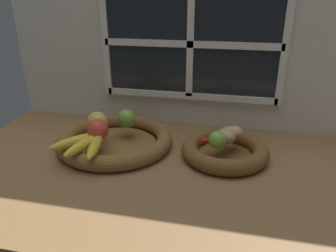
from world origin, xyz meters
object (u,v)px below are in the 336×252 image
(apple_green_back, at_px, (127,118))
(banana_bunch_front, at_px, (86,143))
(potato_large, at_px, (226,136))
(apple_golden_left, at_px, (97,122))
(fruit_bowl_left, at_px, (115,140))
(potato_back, at_px, (232,132))
(apple_red_front, at_px, (98,130))
(lime_near, at_px, (217,139))
(chili_pepper, at_px, (219,140))
(fruit_bowl_right, at_px, (225,151))

(apple_green_back, relative_size, banana_bunch_front, 0.36)
(apple_green_back, bearing_deg, potato_large, -8.84)
(apple_golden_left, bearing_deg, banana_bunch_front, -82.14)
(fruit_bowl_left, height_order, apple_golden_left, apple_golden_left)
(apple_golden_left, bearing_deg, potato_back, 4.94)
(apple_red_front, distance_m, lime_near, 0.37)
(apple_golden_left, height_order, potato_large, apple_golden_left)
(chili_pepper, bearing_deg, fruit_bowl_left, 162.23)
(apple_green_back, bearing_deg, lime_near, -15.52)
(apple_golden_left, height_order, apple_green_back, apple_golden_left)
(lime_near, bearing_deg, chili_pepper, 82.26)
(potato_back, bearing_deg, potato_large, -114.44)
(apple_red_front, height_order, banana_bunch_front, apple_red_front)
(apple_green_back, xyz_separation_m, potato_back, (0.36, -0.01, -0.01))
(banana_bunch_front, bearing_deg, potato_back, 21.15)
(apple_green_back, bearing_deg, apple_golden_left, -148.83)
(potato_back, xyz_separation_m, chili_pepper, (-0.04, -0.05, -0.01))
(fruit_bowl_left, relative_size, chili_pepper, 3.54)
(apple_golden_left, xyz_separation_m, chili_pepper, (0.40, -0.01, -0.02))
(fruit_bowl_left, distance_m, fruit_bowl_right, 0.36)
(apple_golden_left, xyz_separation_m, potato_back, (0.44, 0.04, -0.01))
(apple_red_front, xyz_separation_m, banana_bunch_front, (-0.01, -0.06, -0.02))
(potato_large, bearing_deg, potato_back, 65.56)
(fruit_bowl_right, height_order, lime_near, lime_near)
(apple_green_back, xyz_separation_m, potato_large, (0.34, -0.05, -0.01))
(apple_red_front, xyz_separation_m, potato_large, (0.39, 0.06, -0.01))
(apple_golden_left, distance_m, potato_large, 0.42)
(fruit_bowl_right, distance_m, banana_bunch_front, 0.43)
(apple_golden_left, bearing_deg, lime_near, -5.20)
(apple_green_back, bearing_deg, fruit_bowl_right, -8.84)
(fruit_bowl_left, distance_m, apple_red_front, 0.09)
(fruit_bowl_right, relative_size, potato_back, 3.96)
(fruit_bowl_left, relative_size, apple_green_back, 5.90)
(banana_bunch_front, distance_m, potato_large, 0.42)
(apple_green_back, distance_m, potato_back, 0.36)
(lime_near, distance_m, chili_pepper, 0.03)
(fruit_bowl_left, xyz_separation_m, chili_pepper, (0.34, -0.01, 0.04))
(lime_near, xyz_separation_m, chili_pepper, (0.00, 0.03, -0.02))
(potato_back, height_order, lime_near, lime_near)
(potato_back, distance_m, lime_near, 0.09)
(lime_near, bearing_deg, fruit_bowl_left, 174.15)
(banana_bunch_front, distance_m, potato_back, 0.45)
(fruit_bowl_right, relative_size, apple_red_front, 4.01)
(banana_bunch_front, distance_m, lime_near, 0.39)
(potato_large, relative_size, lime_near, 1.21)
(fruit_bowl_right, relative_size, banana_bunch_front, 1.49)
(fruit_bowl_right, distance_m, chili_pepper, 0.04)
(potato_back, bearing_deg, apple_green_back, 177.90)
(banana_bunch_front, xyz_separation_m, potato_back, (0.42, 0.16, 0.01))
(chili_pepper, bearing_deg, fruit_bowl_right, 5.87)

